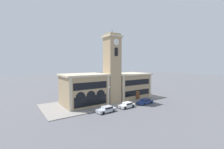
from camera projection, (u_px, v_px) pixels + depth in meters
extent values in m
plane|color=#56565B|center=(124.00, 106.00, 37.83)|extent=(300.00, 300.00, 0.00)
cube|color=gray|center=(109.00, 101.00, 43.45)|extent=(35.88, 13.75, 0.15)
cube|color=tan|center=(112.00, 70.00, 41.39)|extent=(3.69, 3.69, 17.85)
cube|color=beige|center=(112.00, 37.00, 40.76)|extent=(4.39, 4.39, 0.45)
cube|color=tan|center=(112.00, 35.00, 40.72)|extent=(3.40, 3.40, 0.60)
cylinder|color=#4C4C51|center=(112.00, 32.00, 40.66)|extent=(0.10, 0.10, 1.20)
cylinder|color=silver|center=(116.00, 42.00, 39.31)|extent=(1.75, 0.10, 1.75)
cylinder|color=black|center=(116.00, 42.00, 39.26)|extent=(0.14, 0.04, 0.14)
cylinder|color=silver|center=(118.00, 43.00, 41.95)|extent=(0.10, 1.75, 1.75)
cylinder|color=black|center=(118.00, 43.00, 41.99)|extent=(0.04, 0.14, 0.14)
cube|color=black|center=(116.00, 52.00, 39.50)|extent=(1.03, 0.10, 2.20)
cube|color=tan|center=(84.00, 90.00, 39.44)|extent=(10.70, 8.49, 7.63)
cube|color=beige|center=(83.00, 75.00, 39.15)|extent=(11.40, 9.19, 0.45)
cube|color=beige|center=(71.00, 95.00, 33.06)|extent=(0.70, 0.16, 7.63)
cube|color=beige|center=(108.00, 91.00, 38.76)|extent=(0.70, 0.16, 7.63)
cube|color=black|center=(91.00, 86.00, 35.81)|extent=(8.77, 0.10, 1.68)
cube|color=black|center=(91.00, 101.00, 36.07)|extent=(8.56, 0.10, 2.44)
cylinder|color=black|center=(81.00, 97.00, 34.45)|extent=(2.35, 0.06, 2.35)
cylinder|color=black|center=(91.00, 96.00, 35.97)|extent=(2.35, 0.06, 2.35)
cylinder|color=black|center=(101.00, 94.00, 37.50)|extent=(2.35, 0.06, 2.35)
cube|color=tan|center=(128.00, 86.00, 48.31)|extent=(11.79, 8.49, 7.28)
cube|color=beige|center=(128.00, 74.00, 48.04)|extent=(12.49, 9.19, 0.45)
cube|color=beige|center=(123.00, 89.00, 41.62)|extent=(0.70, 0.16, 7.28)
cube|color=beige|center=(150.00, 86.00, 47.94)|extent=(0.70, 0.16, 7.28)
cube|color=black|center=(138.00, 82.00, 44.69)|extent=(9.67, 0.10, 1.60)
cube|color=#5B3319|center=(138.00, 95.00, 44.95)|extent=(1.50, 0.12, 2.62)
cube|color=black|center=(138.00, 93.00, 44.91)|extent=(9.67, 0.10, 1.63)
cube|color=#B2B7C1|center=(106.00, 110.00, 33.20)|extent=(4.56, 2.10, 0.65)
cube|color=#B2B7C1|center=(107.00, 107.00, 33.27)|extent=(2.23, 1.79, 0.49)
cube|color=black|center=(107.00, 107.00, 33.27)|extent=(2.15, 1.82, 0.36)
cylinder|color=black|center=(103.00, 113.00, 31.72)|extent=(0.63, 0.25, 0.62)
cylinder|color=black|center=(99.00, 111.00, 33.01)|extent=(0.63, 0.25, 0.62)
cylinder|color=black|center=(113.00, 110.00, 33.42)|extent=(0.63, 0.25, 0.62)
cylinder|color=black|center=(109.00, 109.00, 34.70)|extent=(0.63, 0.25, 0.62)
cube|color=silver|center=(127.00, 106.00, 36.60)|extent=(4.32, 2.00, 0.62)
cube|color=silver|center=(127.00, 103.00, 36.67)|extent=(2.12, 1.70, 0.50)
cube|color=black|center=(127.00, 103.00, 36.67)|extent=(2.04, 1.73, 0.38)
cylinder|color=black|center=(125.00, 108.00, 35.20)|extent=(0.71, 0.26, 0.70)
cylinder|color=black|center=(121.00, 106.00, 36.41)|extent=(0.71, 0.26, 0.70)
cylinder|color=black|center=(133.00, 106.00, 36.81)|extent=(0.71, 0.26, 0.70)
cylinder|color=black|center=(128.00, 105.00, 38.03)|extent=(0.71, 0.26, 0.70)
cube|color=navy|center=(145.00, 102.00, 40.28)|extent=(4.81, 2.10, 0.66)
cube|color=navy|center=(146.00, 100.00, 40.35)|extent=(2.35, 1.78, 0.49)
cube|color=black|center=(146.00, 100.00, 40.35)|extent=(2.26, 1.81, 0.37)
cylinder|color=black|center=(144.00, 104.00, 38.76)|extent=(0.62, 0.25, 0.60)
cylinder|color=black|center=(139.00, 103.00, 40.03)|extent=(0.62, 0.25, 0.60)
cylinder|color=black|center=(151.00, 102.00, 40.55)|extent=(0.62, 0.25, 0.60)
cylinder|color=black|center=(146.00, 101.00, 41.82)|extent=(0.62, 0.25, 0.60)
cylinder|color=#4C4C51|center=(109.00, 98.00, 35.73)|extent=(0.12, 0.12, 4.79)
sphere|color=silver|center=(109.00, 87.00, 35.55)|extent=(0.36, 0.36, 0.36)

